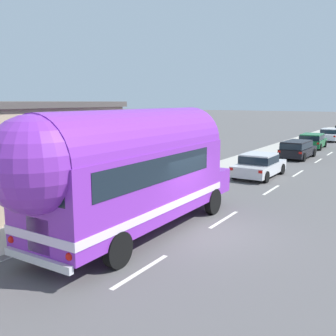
# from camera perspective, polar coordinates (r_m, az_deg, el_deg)

# --- Properties ---
(ground_plane) EXTENTS (300.00, 300.00, 0.00)m
(ground_plane) POSITION_cam_1_polar(r_m,az_deg,el_deg) (13.25, 5.20, -9.46)
(ground_plane) COLOR #565454
(lane_markings) EXTENTS (3.80, 80.00, 0.01)m
(lane_markings) POSITION_cam_1_polar(r_m,az_deg,el_deg) (25.79, 13.22, -0.10)
(lane_markings) COLOR silver
(lane_markings) RESTS_ON ground
(sidewalk_slab) EXTENTS (2.12, 90.00, 0.15)m
(sidewalk_slab) POSITION_cam_1_polar(r_m,az_deg,el_deg) (23.95, 6.08, -0.48)
(sidewalk_slab) COLOR #ADA89E
(sidewalk_slab) RESTS_ON ground
(painted_bus) EXTENTS (2.64, 10.37, 4.12)m
(painted_bus) POSITION_cam_1_polar(r_m,az_deg,el_deg) (12.22, -6.01, 0.05)
(painted_bus) COLOR purple
(painted_bus) RESTS_ON ground
(car_lead) EXTENTS (2.04, 4.37, 1.37)m
(car_lead) POSITION_cam_1_polar(r_m,az_deg,el_deg) (22.99, 13.31, 0.53)
(car_lead) COLOR silver
(car_lead) RESTS_ON ground
(car_second) EXTENTS (1.99, 4.41, 1.37)m
(car_second) POSITION_cam_1_polar(r_m,az_deg,el_deg) (31.05, 18.55, 2.79)
(car_second) COLOR black
(car_second) RESTS_ON ground
(car_third) EXTENTS (2.13, 4.42, 1.37)m
(car_third) POSITION_cam_1_polar(r_m,az_deg,el_deg) (38.03, 20.55, 3.89)
(car_third) COLOR #196633
(car_third) RESTS_ON ground
(car_fourth) EXTENTS (2.07, 4.45, 1.37)m
(car_fourth) POSITION_cam_1_polar(r_m,az_deg,el_deg) (45.83, 22.86, 4.61)
(car_fourth) COLOR white
(car_fourth) RESTS_ON ground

